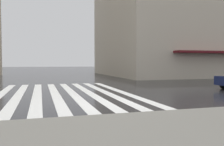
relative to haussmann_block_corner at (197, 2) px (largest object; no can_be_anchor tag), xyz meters
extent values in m
plane|color=black|center=(-22.37, 20.57, -11.34)|extent=(220.00, 220.00, 0.00)
cube|color=silver|center=(-18.37, 18.76, -11.34)|extent=(13.00, 0.50, 0.01)
cube|color=silver|center=(-18.37, 19.76, -11.34)|extent=(13.00, 0.50, 0.01)
cube|color=silver|center=(-18.37, 20.76, -11.34)|extent=(13.00, 0.50, 0.01)
cube|color=silver|center=(-18.37, 21.76, -11.34)|extent=(13.00, 0.50, 0.01)
cube|color=silver|center=(-18.37, 22.76, -11.34)|extent=(13.00, 0.50, 0.01)
cube|color=silver|center=(-18.37, 23.76, -11.34)|extent=(13.00, 0.50, 0.01)
cube|color=silver|center=(-18.37, 24.76, -11.34)|extent=(13.00, 0.50, 0.01)
cube|color=beige|center=(0.00, 0.00, -1.84)|extent=(19.75, 28.35, 19.00)
cylinder|color=black|center=(-19.05, 11.37, -11.03)|extent=(0.20, 0.62, 0.62)
camera|label=1|loc=(-32.82, 23.57, -9.55)|focal=38.73mm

